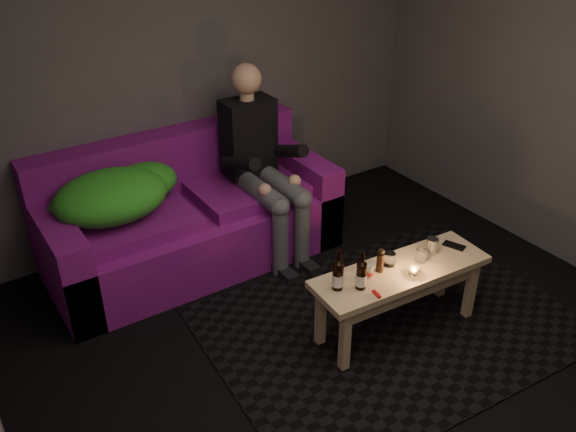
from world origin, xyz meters
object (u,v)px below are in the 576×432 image
(person, at_px, (261,160))
(steel_cup, at_px, (432,246))
(sofa, at_px, (189,218))
(beer_bottle_b, at_px, (361,275))
(coffee_table, at_px, (400,280))
(beer_bottle_a, at_px, (338,275))

(person, height_order, steel_cup, person)
(sofa, xyz_separation_m, beer_bottle_b, (0.39, -1.57, 0.24))
(sofa, bearing_deg, steel_cup, -56.08)
(coffee_table, bearing_deg, beer_bottle_b, -177.72)
(person, relative_size, beer_bottle_a, 5.34)
(sofa, xyz_separation_m, steel_cup, (1.02, -1.52, 0.20))
(beer_bottle_a, height_order, beer_bottle_b, beer_bottle_a)
(sofa, distance_m, coffee_table, 1.72)
(person, relative_size, beer_bottle_b, 5.65)
(person, relative_size, steel_cup, 13.85)
(sofa, distance_m, beer_bottle_a, 1.54)
(coffee_table, distance_m, steel_cup, 0.32)
(steel_cup, bearing_deg, person, 109.39)
(coffee_table, distance_m, beer_bottle_b, 0.39)
(beer_bottle_b, relative_size, steel_cup, 2.45)
(sofa, relative_size, steel_cup, 20.75)
(coffee_table, xyz_separation_m, beer_bottle_a, (-0.46, 0.06, 0.19))
(beer_bottle_a, bearing_deg, steel_cup, -1.97)
(coffee_table, xyz_separation_m, beer_bottle_b, (-0.34, -0.01, 0.18))
(coffee_table, bearing_deg, sofa, 115.30)
(person, bearing_deg, steel_cup, -70.61)
(steel_cup, bearing_deg, beer_bottle_b, -175.89)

